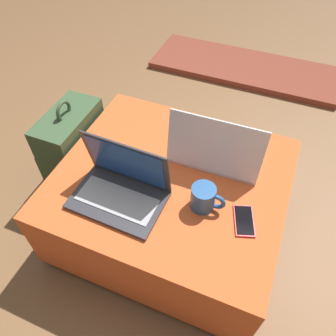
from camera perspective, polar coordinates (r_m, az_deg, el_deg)
name	(u,v)px	position (r m, az deg, el deg)	size (l,w,h in m)	color
ground_plane	(171,226)	(1.65, 0.50, -10.10)	(14.00, 14.00, 0.00)	brown
ottoman	(171,203)	(1.49, 0.55, -6.15)	(0.93, 0.82, 0.39)	maroon
laptop_near	(121,187)	(1.25, -8.20, -3.30)	(0.35, 0.24, 0.24)	#333338
laptop_far	(216,150)	(1.37, 8.43, 3.07)	(0.38, 0.25, 0.25)	silver
cell_phone	(244,221)	(1.23, 13.11, -8.92)	(0.11, 0.15, 0.01)	red
backpack	(74,150)	(1.75, -16.13, 3.07)	(0.24, 0.35, 0.52)	#385133
coffee_mug	(204,198)	(1.21, 6.31, -5.19)	(0.13, 0.09, 0.10)	#285693
fireplace_hearth	(244,68)	(2.72, 13.06, 16.68)	(1.40, 0.50, 0.04)	brown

